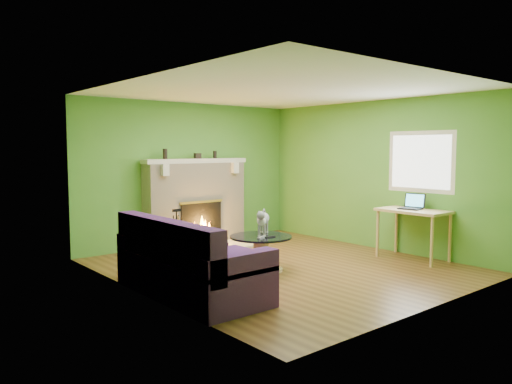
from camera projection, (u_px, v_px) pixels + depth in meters
floor at (281, 267)px, 7.47m from camera, size 5.00×5.00×0.00m
ceiling at (282, 91)px, 7.24m from camera, size 5.00×5.00×0.00m
wall_back at (190, 174)px, 9.27m from camera, size 5.00×0.00×5.00m
wall_front at (437, 191)px, 5.45m from camera, size 5.00×0.00×5.00m
wall_left at (143, 188)px, 5.92m from camera, size 0.00×5.00×5.00m
wall_right at (375, 175)px, 8.79m from camera, size 0.00×5.00×5.00m
window_frame at (421, 162)px, 8.08m from camera, size 0.00×1.20×1.20m
window_pane at (420, 162)px, 8.07m from camera, size 0.00×1.06×1.06m
fireplace at (196, 203)px, 9.17m from camera, size 2.10×0.46×1.58m
hearth at (212, 247)px, 8.84m from camera, size 1.50×0.75×0.03m
mantel at (196, 161)px, 9.09m from camera, size 2.10×0.28×0.08m
sofa at (187, 265)px, 5.99m from camera, size 0.95×2.10×0.94m
coffee_table at (261, 250)px, 7.21m from camera, size 0.90×0.90×0.51m
desk at (413, 216)px, 7.91m from camera, size 0.63×1.08×0.80m
cat at (263, 222)px, 7.26m from camera, size 0.61×0.59×0.39m
remote_silver at (261, 237)px, 7.03m from camera, size 0.17×0.10×0.02m
remote_black at (270, 237)px, 7.07m from camera, size 0.16×0.05×0.02m
laptop at (410, 201)px, 7.91m from camera, size 0.35×0.38×0.25m
fire_tools at (177, 229)px, 8.52m from camera, size 0.19×0.19×0.71m
mantel_vase_left at (165, 154)px, 8.71m from camera, size 0.08×0.08×0.18m
mantel_vase_right at (215, 155)px, 9.39m from camera, size 0.07×0.07×0.14m
mantel_box at (198, 156)px, 9.14m from camera, size 0.12×0.08×0.10m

